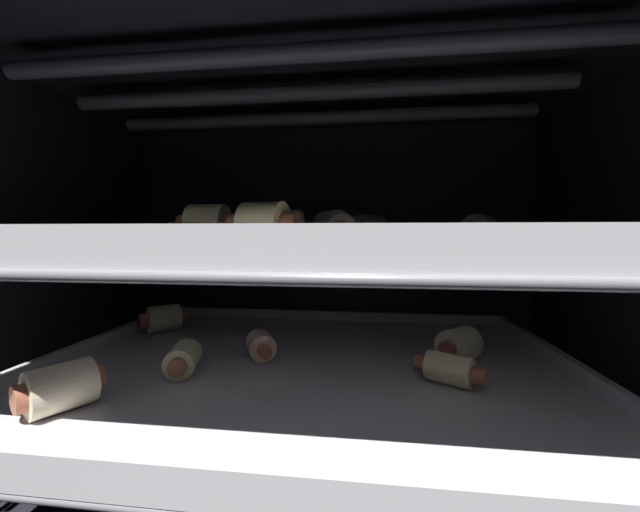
{
  "coord_description": "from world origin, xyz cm",
  "views": [
    {
      "loc": [
        5.29,
        -34.26,
        24.48
      ],
      "look_at": [
        0.0,
        8.52,
        21.73
      ],
      "focal_mm": 20.42,
      "sensor_mm": 36.0,
      "label": 1
    }
  ],
  "objects_px": {
    "pig_in_blanket_lower_2": "(459,345)",
    "pig_in_blanket_lower_1": "(449,369)",
    "pig_in_blanket_upper_3": "(370,227)",
    "pig_in_blanket_upper_7": "(198,230)",
    "oven_rack_lower": "(309,376)",
    "pig_in_blanket_lower_5": "(61,388)",
    "pig_in_blanket_upper_1": "(208,224)",
    "pig_in_blanket_upper_9": "(345,229)",
    "pig_in_blanket_upper_4": "(264,224)",
    "pig_in_blanket_upper_0": "(182,231)",
    "pig_in_blanket_upper_8": "(226,230)",
    "pig_in_blanket_lower_4": "(183,359)",
    "pig_in_blanket_upper_5": "(281,226)",
    "pig_in_blanket_lower_3": "(164,318)",
    "pig_in_blanket_upper_2": "(332,226)",
    "oven_rack_upper": "(309,255)",
    "baking_tray_lower": "(309,367)",
    "heating_element": "(309,93)",
    "pig_in_blanket_lower_0": "(261,345)",
    "baking_tray_upper": "(309,246)",
    "pig_in_blanket_upper_6": "(479,228)"
  },
  "relations": [
    {
      "from": "pig_in_blanket_upper_4",
      "to": "pig_in_blanket_upper_8",
      "type": "bearing_deg",
      "value": 118.39
    },
    {
      "from": "pig_in_blanket_lower_5",
      "to": "oven_rack_upper",
      "type": "relative_size",
      "value": 0.1
    },
    {
      "from": "pig_in_blanket_lower_5",
      "to": "pig_in_blanket_upper_1",
      "type": "relative_size",
      "value": 1.08
    },
    {
      "from": "baking_tray_lower",
      "to": "oven_rack_upper",
      "type": "bearing_deg",
      "value": 0.0
    },
    {
      "from": "pig_in_blanket_lower_3",
      "to": "pig_in_blanket_upper_7",
      "type": "distance_m",
      "value": 0.15
    },
    {
      "from": "pig_in_blanket_lower_2",
      "to": "pig_in_blanket_upper_2",
      "type": "distance_m",
      "value": 0.17
    },
    {
      "from": "oven_rack_lower",
      "to": "pig_in_blanket_upper_7",
      "type": "relative_size",
      "value": 10.94
    },
    {
      "from": "pig_in_blanket_lower_0",
      "to": "pig_in_blanket_lower_2",
      "type": "bearing_deg",
      "value": 4.43
    },
    {
      "from": "pig_in_blanket_lower_1",
      "to": "pig_in_blanket_upper_8",
      "type": "xyz_separation_m",
      "value": [
        -0.25,
        0.14,
        0.12
      ]
    },
    {
      "from": "heating_element",
      "to": "pig_in_blanket_lower_5",
      "type": "relative_size",
      "value": 8.24
    },
    {
      "from": "pig_in_blanket_lower_3",
      "to": "pig_in_blanket_upper_9",
      "type": "xyz_separation_m",
      "value": [
        0.24,
        -0.11,
        0.11
      ]
    },
    {
      "from": "pig_in_blanket_lower_3",
      "to": "pig_in_blanket_upper_2",
      "type": "relative_size",
      "value": 1.28
    },
    {
      "from": "heating_element",
      "to": "oven_rack_upper",
      "type": "bearing_deg",
      "value": 90.0
    },
    {
      "from": "heating_element",
      "to": "pig_in_blanket_upper_4",
      "type": "bearing_deg",
      "value": -103.11
    },
    {
      "from": "pig_in_blanket_upper_3",
      "to": "pig_in_blanket_upper_4",
      "type": "height_order",
      "value": "same"
    },
    {
      "from": "pig_in_blanket_upper_1",
      "to": "pig_in_blanket_upper_9",
      "type": "bearing_deg",
      "value": 15.7
    },
    {
      "from": "oven_rack_upper",
      "to": "pig_in_blanket_upper_5",
      "type": "xyz_separation_m",
      "value": [
        -0.03,
        -0.0,
        0.03
      ]
    },
    {
      "from": "pig_in_blanket_lower_5",
      "to": "pig_in_blanket_upper_8",
      "type": "distance_m",
      "value": 0.26
    },
    {
      "from": "baking_tray_lower",
      "to": "pig_in_blanket_upper_6",
      "type": "relative_size",
      "value": 10.33
    },
    {
      "from": "pig_in_blanket_lower_2",
      "to": "pig_in_blanket_lower_4",
      "type": "bearing_deg",
      "value": -166.38
    },
    {
      "from": "pig_in_blanket_upper_1",
      "to": "pig_in_blanket_upper_4",
      "type": "bearing_deg",
      "value": -33.82
    },
    {
      "from": "pig_in_blanket_lower_5",
      "to": "pig_in_blanket_upper_9",
      "type": "relative_size",
      "value": 1.02
    },
    {
      "from": "pig_in_blanket_upper_5",
      "to": "baking_tray_upper",
      "type": "bearing_deg",
      "value": 6.23
    },
    {
      "from": "pig_in_blanket_lower_1",
      "to": "pig_in_blanket_upper_3",
      "type": "xyz_separation_m",
      "value": [
        -0.07,
        0.17,
        0.12
      ]
    },
    {
      "from": "heating_element",
      "to": "baking_tray_lower",
      "type": "distance_m",
      "value": 0.26
    },
    {
      "from": "pig_in_blanket_lower_3",
      "to": "pig_in_blanket_upper_6",
      "type": "distance_m",
      "value": 0.4
    },
    {
      "from": "pig_in_blanket_upper_3",
      "to": "pig_in_blanket_upper_7",
      "type": "distance_m",
      "value": 0.21
    },
    {
      "from": "heating_element",
      "to": "pig_in_blanket_upper_2",
      "type": "distance_m",
      "value": 0.13
    },
    {
      "from": "oven_rack_lower",
      "to": "pig_in_blanket_lower_5",
      "type": "xyz_separation_m",
      "value": [
        -0.16,
        -0.11,
        0.03
      ]
    },
    {
      "from": "pig_in_blanket_upper_1",
      "to": "pig_in_blanket_upper_5",
      "type": "distance_m",
      "value": 0.07
    },
    {
      "from": "pig_in_blanket_lower_3",
      "to": "pig_in_blanket_upper_8",
      "type": "bearing_deg",
      "value": 12.39
    },
    {
      "from": "pig_in_blanket_lower_1",
      "to": "pig_in_blanket_upper_5",
      "type": "height_order",
      "value": "pig_in_blanket_upper_5"
    },
    {
      "from": "pig_in_blanket_upper_1",
      "to": "pig_in_blanket_upper_7",
      "type": "relative_size",
      "value": 1.04
    },
    {
      "from": "oven_rack_lower",
      "to": "pig_in_blanket_upper_4",
      "type": "distance_m",
      "value": 0.17
    },
    {
      "from": "pig_in_blanket_lower_5",
      "to": "pig_in_blanket_upper_0",
      "type": "height_order",
      "value": "pig_in_blanket_upper_0"
    },
    {
      "from": "pig_in_blanket_upper_4",
      "to": "pig_in_blanket_upper_0",
      "type": "bearing_deg",
      "value": 128.85
    },
    {
      "from": "pig_in_blanket_lower_2",
      "to": "pig_in_blanket_lower_1",
      "type": "bearing_deg",
      "value": -110.81
    },
    {
      "from": "baking_tray_lower",
      "to": "pig_in_blanket_upper_3",
      "type": "relative_size",
      "value": 8.66
    },
    {
      "from": "pig_in_blanket_lower_4",
      "to": "baking_tray_upper",
      "type": "bearing_deg",
      "value": 19.63
    },
    {
      "from": "pig_in_blanket_upper_8",
      "to": "pig_in_blanket_upper_2",
      "type": "bearing_deg",
      "value": -29.57
    },
    {
      "from": "baking_tray_lower",
      "to": "pig_in_blanket_upper_5",
      "type": "relative_size",
      "value": 9.25
    },
    {
      "from": "pig_in_blanket_lower_1",
      "to": "pig_in_blanket_lower_3",
      "type": "height_order",
      "value": "pig_in_blanket_lower_3"
    },
    {
      "from": "pig_in_blanket_upper_8",
      "to": "pig_in_blanket_upper_0",
      "type": "bearing_deg",
      "value": 157.28
    },
    {
      "from": "heating_element",
      "to": "pig_in_blanket_upper_7",
      "type": "height_order",
      "value": "heating_element"
    },
    {
      "from": "pig_in_blanket_upper_0",
      "to": "pig_in_blanket_upper_8",
      "type": "bearing_deg",
      "value": -22.72
    },
    {
      "from": "oven_rack_lower",
      "to": "pig_in_blanket_upper_3",
      "type": "bearing_deg",
      "value": 66.86
    },
    {
      "from": "pig_in_blanket_upper_1",
      "to": "pig_in_blanket_lower_1",
      "type": "bearing_deg",
      "value": 3.14
    },
    {
      "from": "pig_in_blanket_upper_0",
      "to": "pig_in_blanket_upper_9",
      "type": "distance_m",
      "value": 0.29
    },
    {
      "from": "pig_in_blanket_upper_4",
      "to": "pig_in_blanket_upper_8",
      "type": "xyz_separation_m",
      "value": [
        -0.11,
        0.2,
        -0.0
      ]
    },
    {
      "from": "pig_in_blanket_upper_7",
      "to": "oven_rack_upper",
      "type": "bearing_deg",
      "value": -11.75
    }
  ]
}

